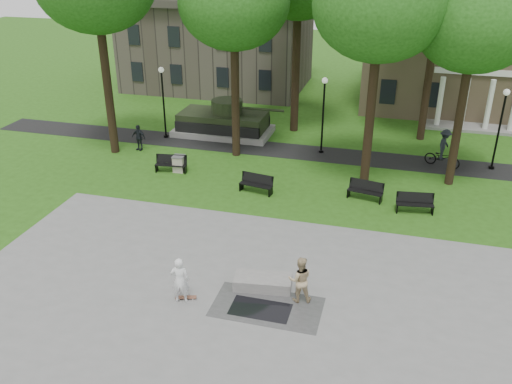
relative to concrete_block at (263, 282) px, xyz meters
The scene contains 24 objects.
ground 2.64m from the concrete_block, 103.35° to the left, with size 120.00×120.00×0.00m, color #254E12.
plaza 2.52m from the concrete_block, 104.00° to the right, with size 22.00×16.00×0.02m, color gray.
footpath 14.58m from the concrete_block, 92.39° to the left, with size 44.00×2.60×0.01m, color black.
building_right 30.34m from the concrete_block, 71.80° to the left, with size 17.00×12.00×8.60m.
building_left 31.47m from the concrete_block, 111.77° to the left, with size 15.00×10.00×7.20m, color #4C443D.
tree_1 16.51m from the concrete_block, 111.36° to the left, with size 6.20×6.20×11.63m.
tree_2 14.60m from the concrete_block, 75.35° to the left, with size 6.60×6.60×12.16m.
tree_3 16.43m from the concrete_block, 58.50° to the left, with size 6.00×6.00×11.19m.
lamp_left 18.44m from the concrete_block, 125.52° to the left, with size 0.36×0.36×4.73m.
lamp_mid 15.08m from the concrete_block, 90.42° to the left, with size 0.36×0.36×4.73m.
lamp_right 18.03m from the concrete_block, 56.35° to the left, with size 0.36×0.36×4.73m.
tank_monument 18.02m from the concrete_block, 113.10° to the left, with size 7.45×3.40×2.40m.
puddle 1.41m from the concrete_block, 79.02° to the right, with size 2.20×1.20×0.00m, color black.
concrete_block is the anchor object (origin of this frame).
skateboard 2.99m from the concrete_block, 150.24° to the right, with size 0.78×0.20×0.07m, color brown.
skateboarder 3.25m from the concrete_block, 148.21° to the right, with size 0.68×0.45×1.86m, color silver.
friend_watching 1.72m from the concrete_block, 16.21° to the right, with size 0.89×0.69×1.83m, color tan.
pedestrian_walker 16.67m from the concrete_block, 132.57° to the left, with size 0.97×0.40×1.65m, color black.
cyclist 16.12m from the concrete_block, 63.92° to the left, with size 2.21×1.41×2.27m.
park_bench_0 12.42m from the concrete_block, 129.57° to the left, with size 1.84×0.76×1.00m.
park_bench_1 8.59m from the concrete_block, 106.94° to the left, with size 1.85×0.82×1.00m.
park_bench_2 9.41m from the concrete_block, 70.68° to the left, with size 1.85×0.87×1.00m.
park_bench_3 9.81m from the concrete_block, 55.27° to the left, with size 1.84×0.77×1.00m.
trash_bin 12.29m from the concrete_block, 127.71° to the left, with size 0.71×0.71×0.96m.
Camera 1 is at (4.92, -19.34, 12.36)m, focal length 38.00 mm.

